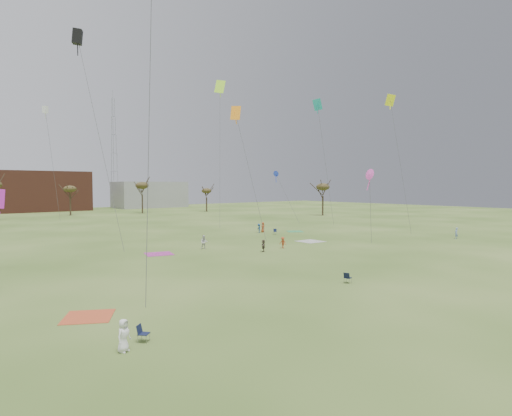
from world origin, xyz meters
TOP-DOWN VIEW (x-y plane):
  - ground at (0.00, 0.00)m, footprint 260.00×260.00m
  - flyer_near_left at (-20.07, -2.29)m, footprint 0.91×0.79m
  - spectator_fore_c at (4.75, 16.32)m, footprint 1.17×1.29m
  - flyer_mid_b at (8.43, 16.88)m, footprint 0.79×1.04m
  - flyer_mid_c at (34.37, 7.43)m, footprint 0.60×0.40m
  - spectator_mid_e at (0.59, 22.66)m, footprint 1.04×1.01m
  - flyer_far_b at (18.25, 32.04)m, footprint 0.97×0.83m
  - flyer_far_c at (17.38, 32.02)m, footprint 0.83×1.09m
  - blanket_red at (-19.54, 4.21)m, footprint 3.75×3.75m
  - blanket_cream at (15.82, 19.09)m, footprint 3.33×3.33m
  - blanket_plum at (-5.46, 22.70)m, footprint 3.68×3.68m
  - blanket_olive at (23.24, 29.46)m, footprint 3.56×3.56m
  - camp_chair_left at (-18.81, -1.70)m, footprint 0.73×0.74m
  - camp_chair_center at (-0.61, -0.17)m, footprint 0.64×0.60m
  - camp_chair_right at (17.92, 28.64)m, footprint 0.73×0.74m
  - kites_aloft at (-5.10, 32.53)m, footprint 61.90×64.26m
  - tree_line at (-2.85, 79.12)m, footprint 117.44×49.32m
  - building_brick at (5.00, 120.00)m, footprint 26.00×16.00m
  - building_grey at (40.00, 118.00)m, footprint 24.00×12.00m
  - radio_tower at (30.00, 125.00)m, footprint 1.51×1.72m

SIDE VIEW (x-z plane):
  - ground at x=0.00m, z-range 0.00..0.00m
  - blanket_red at x=-19.54m, z-range -0.01..0.02m
  - blanket_cream at x=15.82m, z-range -0.01..0.02m
  - blanket_plum at x=-5.46m, z-range -0.01..0.02m
  - blanket_olive at x=23.24m, z-range -0.01..0.02m
  - camp_chair_left at x=-18.81m, z-range -0.18..0.69m
  - camp_chair_center at x=-0.61m, z-range -0.18..0.69m
  - camp_chair_right at x=17.92m, z-range -0.18..0.69m
  - flyer_mid_b at x=8.43m, z-range 0.00..1.42m
  - spectator_fore_c at x=4.75m, z-range 0.00..1.43m
  - flyer_far_c at x=17.38m, z-range 0.00..1.49m
  - flyer_near_left at x=-20.07m, z-range 0.00..1.56m
  - flyer_mid_c at x=34.37m, z-range 0.00..1.64m
  - flyer_far_b at x=18.25m, z-range 0.00..1.68m
  - spectator_mid_e at x=0.59m, z-range 0.00..1.69m
  - building_grey at x=40.00m, z-range 0.00..9.00m
  - building_brick at x=5.00m, z-range 0.00..12.00m
  - tree_line at x=-2.85m, z-range 2.63..11.54m
  - radio_tower at x=30.00m, z-range -1.29..39.71m
  - kites_aloft at x=-5.10m, z-range 7.22..31.93m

